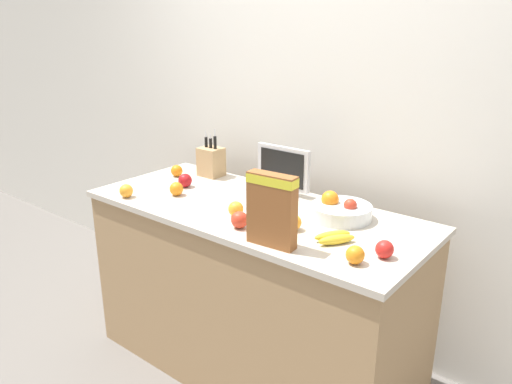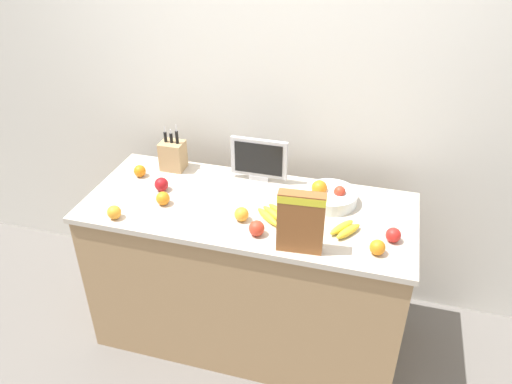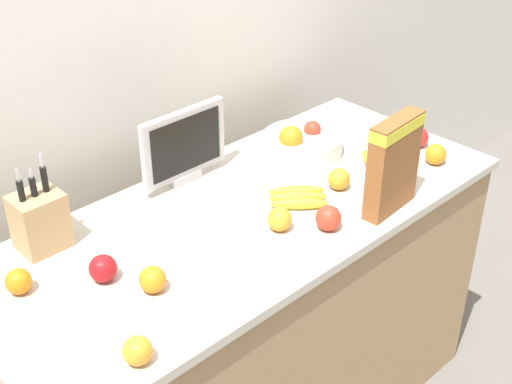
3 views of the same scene
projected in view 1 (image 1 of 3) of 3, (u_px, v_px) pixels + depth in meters
The scene contains 18 objects.
ground_plane at pixel (254, 365), 2.73m from camera, with size 14.00×14.00×0.00m, color slate.
wall_back at pixel (319, 114), 2.74m from camera, with size 9.00×0.06×2.60m.
counter at pixel (253, 291), 2.59m from camera, with size 1.72×0.73×0.92m.
knife_block at pixel (211, 161), 2.92m from camera, with size 0.13×0.11×0.28m.
small_monitor at pixel (283, 169), 2.60m from camera, with size 0.32×0.03×0.25m.
cereal_box at pixel (272, 207), 1.98m from camera, with size 0.21×0.08×0.30m.
fruit_bowl at pixel (341, 210), 2.29m from camera, with size 0.28×0.28×0.12m.
banana_bunch_left at pixel (270, 216), 2.29m from camera, with size 0.21×0.20×0.04m.
banana_bunch_right at pixel (334, 238), 2.05m from camera, with size 0.16×0.18×0.04m.
apple_middle at pixel (385, 249), 1.91m from camera, with size 0.07×0.07×0.07m, color red.
apple_leftmost at pixel (239, 220), 2.19m from camera, with size 0.08×0.08×0.08m, color red.
apple_by_knife_block at pixel (185, 180), 2.73m from camera, with size 0.08×0.08×0.08m, color #A31419.
orange_mid_right at pixel (236, 209), 2.32m from camera, with size 0.07×0.07×0.07m, color orange.
orange_by_cereal at pixel (176, 189), 2.60m from camera, with size 0.07×0.07×0.07m, color orange.
orange_mid_left at pixel (177, 171), 2.92m from camera, with size 0.07×0.07×0.07m, color orange.
orange_front_center at pixel (293, 222), 2.16m from camera, with size 0.07×0.07×0.07m, color orange.
orange_front_right at pixel (355, 255), 1.86m from camera, with size 0.07×0.07×0.07m, color orange.
orange_front_left at pixel (126, 191), 2.57m from camera, with size 0.07×0.07×0.07m, color orange.
Camera 1 is at (1.44, -1.77, 1.78)m, focal length 35.00 mm.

